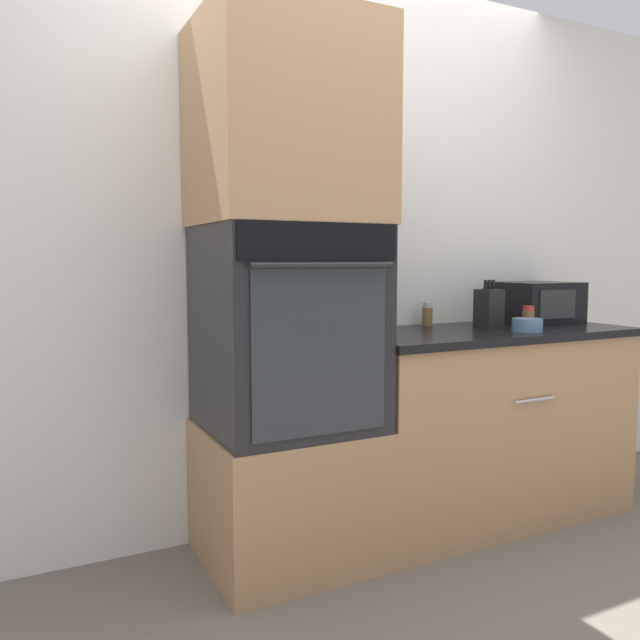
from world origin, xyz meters
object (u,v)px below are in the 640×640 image
object	(u,v)px
microwave	(536,302)
condiment_jar_mid	(427,314)
bowl	(527,325)
wall_oven	(287,327)
knife_block	(489,308)
condiment_jar_near	(528,317)

from	to	relation	value
microwave	condiment_jar_mid	xyz separation A→B (m)	(-0.61, 0.10, -0.05)
microwave	bowl	xyz separation A→B (m)	(-0.36, -0.30, -0.07)
wall_oven	knife_block	bearing A→B (deg)	2.33
condiment_jar_mid	microwave	bearing A→B (deg)	-9.25
condiment_jar_near	microwave	bearing A→B (deg)	38.11
condiment_jar_near	bowl	bearing A→B (deg)	-136.30
microwave	knife_block	size ratio (longest dim) A/B	1.68
wall_oven	knife_block	size ratio (longest dim) A/B	3.49
knife_block	condiment_jar_near	bearing A→B (deg)	-35.50
bowl	wall_oven	bearing A→B (deg)	171.34
microwave	condiment_jar_mid	bearing A→B (deg)	170.75
wall_oven	bowl	distance (m)	1.11
microwave	bowl	distance (m)	0.47
microwave	condiment_jar_mid	size ratio (longest dim) A/B	3.28
knife_block	condiment_jar_mid	size ratio (longest dim) A/B	1.95
wall_oven	condiment_jar_near	bearing A→B (deg)	-2.94
knife_block	condiment_jar_near	distance (m)	0.19
wall_oven	knife_block	xyz separation A→B (m)	(1.06, 0.04, 0.04)
bowl	condiment_jar_near	world-z (taller)	condiment_jar_near
knife_block	bowl	xyz separation A→B (m)	(0.04, -0.21, -0.06)
wall_oven	condiment_jar_mid	xyz separation A→B (m)	(0.84, 0.23, 0.00)
microwave	knife_block	bearing A→B (deg)	-167.36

